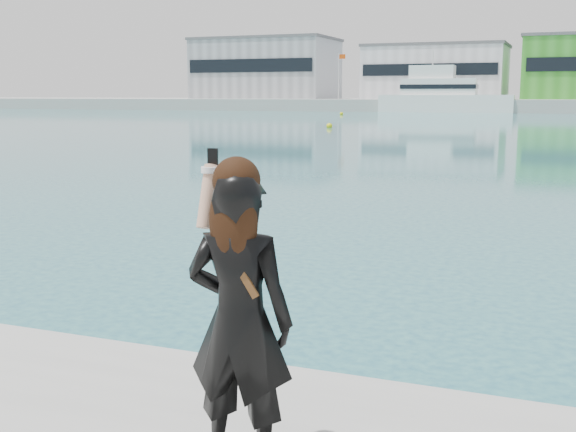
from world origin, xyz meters
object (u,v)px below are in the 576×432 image
Objects in this scene: buoy_extra at (329,128)px; woman at (239,312)px; buoy_far at (341,115)px; motor_yacht at (443,95)px.

buoy_extra is 0.29× the size of woman.
motor_yacht is at bearing 61.27° from buoy_far.
woman is at bearing -73.07° from buoy_far.
buoy_extra is at bearing -92.36° from motor_yacht.
motor_yacht reaches higher than buoy_extra.
buoy_far is 39.40m from buoy_extra.
motor_yacht is 113.80m from woman.
woman is at bearing -83.51° from motor_yacht.
woman reaches higher than buoy_extra.
motor_yacht is at bearing 90.14° from buoy_extra.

